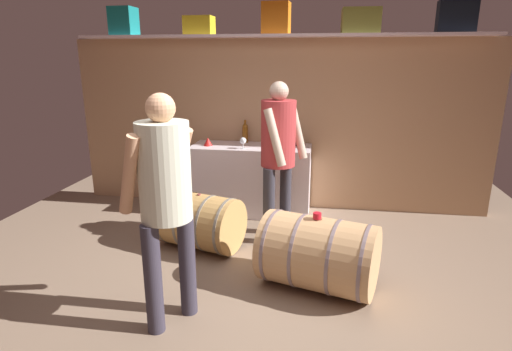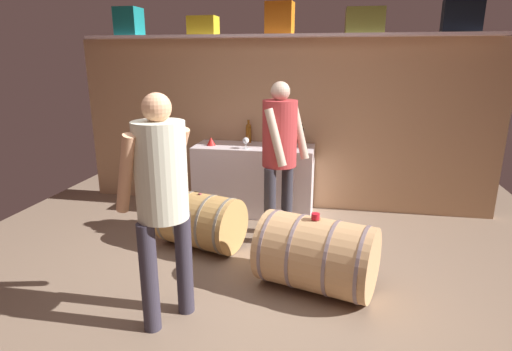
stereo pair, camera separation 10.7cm
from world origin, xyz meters
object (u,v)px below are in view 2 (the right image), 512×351
at_px(toolcase_teal, 129,22).
at_px(wine_bottle_amber, 249,132).
at_px(toolcase_olive, 365,21).
at_px(winemaker_pouring, 161,188).
at_px(tasting_cup, 315,216).
at_px(visitor_tasting, 280,146).
at_px(wine_glass, 246,141).
at_px(red_funnel, 211,141).
at_px(toolcase_orange, 280,18).
at_px(toolcase_yellow, 203,26).
at_px(work_cabinet, 254,179).
at_px(wine_bottle_dark, 301,136).
at_px(wine_barrel_far, 201,221).
at_px(toolcase_black, 462,16).
at_px(wine_barrel_near, 317,254).

height_order(toolcase_teal, wine_bottle_amber, toolcase_teal).
relative_size(toolcase_olive, winemaker_pouring, 0.25).
xyz_separation_m(tasting_cup, visitor_tasting, (-0.43, 0.96, 0.38)).
height_order(wine_glass, winemaker_pouring, winemaker_pouring).
distance_m(red_funnel, tasting_cup, 2.15).
xyz_separation_m(toolcase_teal, wine_bottle_amber, (1.52, 0.01, -1.35)).
relative_size(toolcase_orange, wine_glass, 2.64).
relative_size(toolcase_yellow, wine_glass, 2.52).
relative_size(toolcase_olive, wine_glass, 3.09).
bearing_deg(work_cabinet, toolcase_teal, 173.25).
bearing_deg(toolcase_teal, wine_glass, -12.63).
bearing_deg(toolcase_teal, wine_bottle_dark, -2.60).
xyz_separation_m(wine_bottle_amber, red_funnel, (-0.42, -0.27, -0.08)).
distance_m(wine_bottle_dark, wine_barrel_far, 1.65).
distance_m(toolcase_yellow, toolcase_black, 2.91).
relative_size(work_cabinet, red_funnel, 13.33).
relative_size(toolcase_yellow, red_funnel, 3.10).
distance_m(wine_bottle_amber, winemaker_pouring, 2.55).
distance_m(toolcase_orange, wine_bottle_amber, 1.41).
height_order(toolcase_teal, wine_barrel_far, toolcase_teal).
bearing_deg(wine_bottle_amber, toolcase_black, -0.33).
bearing_deg(wine_bottle_dark, toolcase_olive, 9.32).
distance_m(wine_barrel_near, visitor_tasting, 1.28).
bearing_deg(winemaker_pouring, toolcase_olive, 3.39).
height_order(wine_bottle_amber, visitor_tasting, visitor_tasting).
bearing_deg(wine_glass, toolcase_black, 8.74).
bearing_deg(work_cabinet, red_funnel, -173.02).
relative_size(work_cabinet, wine_barrel_near, 1.36).
distance_m(toolcase_black, wine_barrel_far, 3.54).
height_order(wine_barrel_near, winemaker_pouring, winemaker_pouring).
bearing_deg(toolcase_orange, tasting_cup, -69.67).
distance_m(toolcase_teal, toolcase_black, 3.87).
bearing_deg(toolcase_olive, tasting_cup, -103.36).
relative_size(work_cabinet, wine_bottle_dark, 5.26).
bearing_deg(wine_bottle_dark, toolcase_orange, 160.23).
bearing_deg(work_cabinet, wine_barrel_far, -107.23).
bearing_deg(wine_glass, red_funnel, 167.90).
height_order(wine_glass, visitor_tasting, visitor_tasting).
height_order(toolcase_olive, visitor_tasting, toolcase_olive).
relative_size(toolcase_teal, wine_bottle_amber, 1.16).
bearing_deg(toolcase_orange, red_funnel, -158.84).
relative_size(wine_barrel_far, winemaker_pouring, 0.55).
bearing_deg(tasting_cup, toolcase_black, 53.45).
relative_size(wine_bottle_amber, wine_barrel_far, 0.31).
height_order(wine_barrel_near, visitor_tasting, visitor_tasting).
bearing_deg(toolcase_teal, toolcase_black, 0.23).
bearing_deg(work_cabinet, wine_barrel_near, -62.76).
relative_size(wine_barrel_far, tasting_cup, 13.51).
bearing_deg(toolcase_yellow, wine_barrel_far, -74.51).
relative_size(toolcase_orange, toolcase_olive, 0.85).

